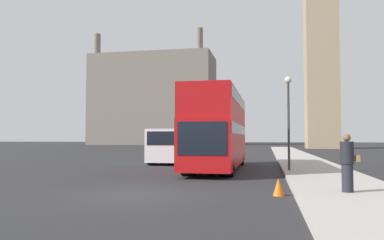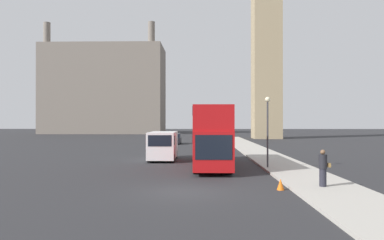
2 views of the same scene
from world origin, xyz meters
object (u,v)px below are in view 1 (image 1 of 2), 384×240
at_px(white_van, 170,145).
at_px(pedestrian, 347,163).
at_px(street_lamp, 288,107).
at_px(red_double_decker_bus, 218,127).
at_px(parked_sedan, 210,146).

relative_size(white_van, pedestrian, 2.93).
height_order(pedestrian, street_lamp, street_lamp).
bearing_deg(white_van, red_double_decker_bus, -48.22).
xyz_separation_m(red_double_decker_bus, pedestrian, (5.19, -9.12, -1.39)).
bearing_deg(street_lamp, pedestrian, -80.25).
relative_size(pedestrian, parked_sedan, 0.40).
relative_size(red_double_decker_bus, parked_sedan, 2.44).
relative_size(street_lamp, parked_sedan, 1.08).
relative_size(red_double_decker_bus, pedestrian, 6.14).
bearing_deg(white_van, parked_sedan, 91.46).
bearing_deg(parked_sedan, pedestrian, -75.20).
bearing_deg(street_lamp, red_double_decker_bus, 159.31).
distance_m(red_double_decker_bus, white_van, 6.09).
distance_m(pedestrian, parked_sedan, 38.26).
bearing_deg(white_van, pedestrian, -55.94).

